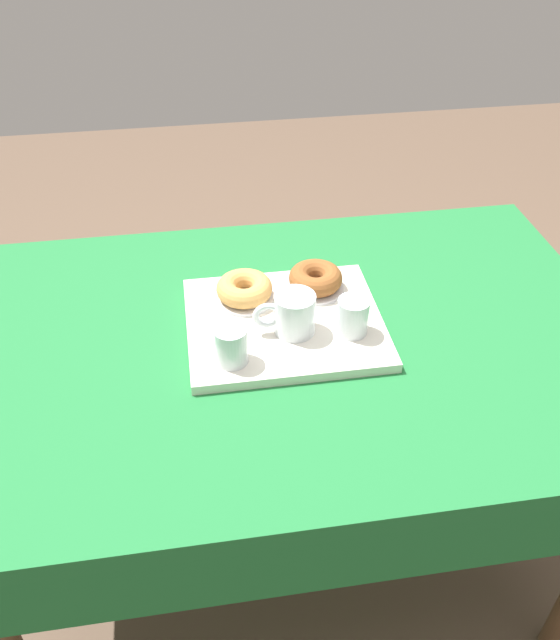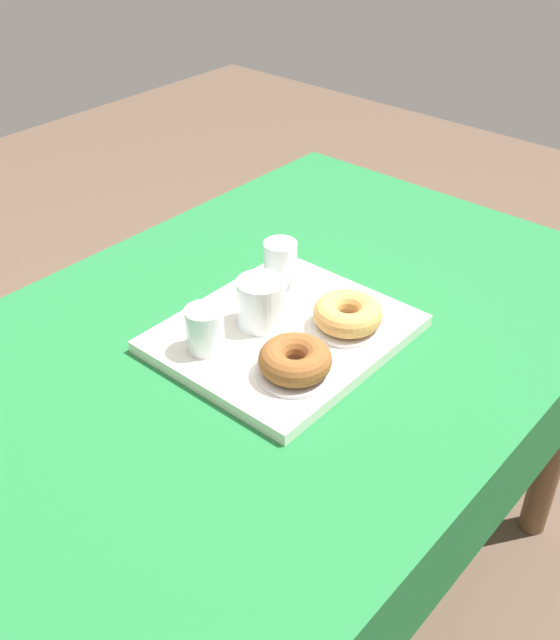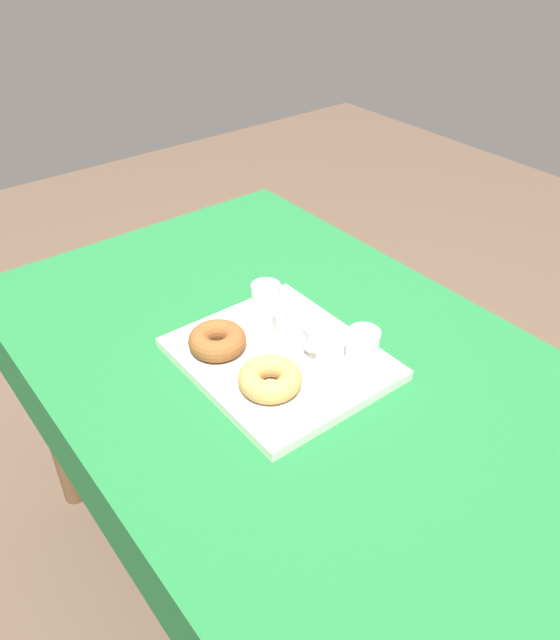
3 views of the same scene
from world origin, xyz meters
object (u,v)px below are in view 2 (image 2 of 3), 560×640
(sugar_donut_right, at_px, (348,313))
(donut_plate_right, at_px, (347,326))
(tea_mug_left, at_px, (262,303))
(water_glass_far, at_px, (205,332))
(donut_plate_left, at_px, (295,372))
(dining_table, at_px, (270,377))
(serving_tray, at_px, (284,333))
(sugar_donut_left, at_px, (295,359))
(water_glass_near, at_px, (280,263))

(sugar_donut_right, bearing_deg, donut_plate_right, 0.00)
(tea_mug_left, height_order, water_glass_far, tea_mug_left)
(tea_mug_left, distance_m, donut_plate_left, 0.15)
(tea_mug_left, relative_size, water_glass_far, 1.63)
(donut_plate_right, relative_size, sugar_donut_right, 1.05)
(dining_table, relative_size, donut_plate_right, 11.06)
(serving_tray, xyz_separation_m, tea_mug_left, (0.01, -0.04, 0.05))
(serving_tray, distance_m, tea_mug_left, 0.06)
(sugar_donut_left, xyz_separation_m, donut_plate_right, (-0.15, -0.01, -0.03))
(donut_plate_right, height_order, sugar_donut_right, sugar_donut_right)
(serving_tray, height_order, donut_plate_left, donut_plate_left)
(water_glass_near, relative_size, donut_plate_left, 0.61)
(tea_mug_left, relative_size, water_glass_near, 1.63)
(serving_tray, bearing_deg, donut_plate_right, 132.32)
(serving_tray, bearing_deg, sugar_donut_right, 132.32)
(serving_tray, relative_size, donut_plate_right, 3.19)
(serving_tray, height_order, water_glass_near, water_glass_near)
(dining_table, distance_m, water_glass_near, 0.21)
(tea_mug_left, bearing_deg, sugar_donut_left, 61.85)
(sugar_donut_right, bearing_deg, donut_plate_left, 5.10)
(dining_table, height_order, tea_mug_left, tea_mug_left)
(dining_table, height_order, water_glass_near, water_glass_near)
(water_glass_far, height_order, sugar_donut_left, water_glass_far)
(water_glass_far, distance_m, sugar_donut_left, 0.16)
(donut_plate_left, distance_m, sugar_donut_left, 0.03)
(donut_plate_left, height_order, donut_plate_right, same)
(sugar_donut_left, bearing_deg, donut_plate_left, 0.00)
(donut_plate_right, distance_m, sugar_donut_right, 0.02)
(dining_table, bearing_deg, tea_mug_left, -58.14)
(sugar_donut_right, bearing_deg, tea_mug_left, -54.70)
(sugar_donut_right, bearing_deg, serving_tray, -47.68)
(water_glass_near, height_order, donut_plate_left, water_glass_near)
(water_glass_near, distance_m, donut_plate_right, 0.20)
(tea_mug_left, height_order, water_glass_near, tea_mug_left)
(dining_table, distance_m, sugar_donut_right, 0.20)
(dining_table, height_order, sugar_donut_right, sugar_donut_right)
(dining_table, relative_size, sugar_donut_left, 11.91)
(water_glass_near, height_order, sugar_donut_left, water_glass_near)
(tea_mug_left, height_order, sugar_donut_left, tea_mug_left)
(water_glass_far, relative_size, donut_plate_left, 0.61)
(water_glass_far, distance_m, donut_plate_left, 0.16)
(sugar_donut_left, height_order, sugar_donut_right, same)
(serving_tray, xyz_separation_m, donut_plate_left, (0.08, 0.09, 0.01))
(serving_tray, distance_m, sugar_donut_right, 0.11)
(dining_table, relative_size, water_glass_far, 18.07)
(water_glass_far, height_order, sugar_donut_right, water_glass_far)
(water_glass_far, bearing_deg, water_glass_near, -168.42)
(donut_plate_left, height_order, sugar_donut_left, sugar_donut_left)
(donut_plate_right, xyz_separation_m, sugar_donut_right, (0.00, 0.00, 0.02))
(donut_plate_right, bearing_deg, tea_mug_left, -54.70)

